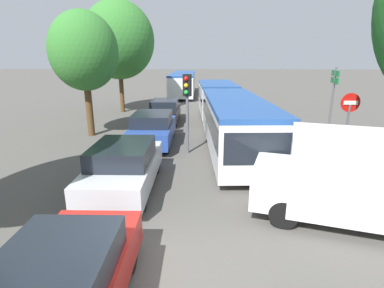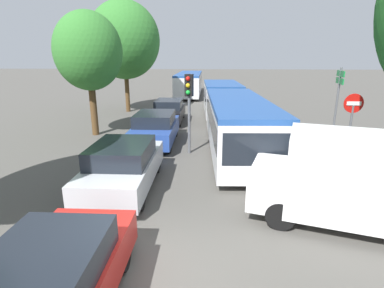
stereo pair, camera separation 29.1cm
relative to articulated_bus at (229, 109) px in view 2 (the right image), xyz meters
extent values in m
plane|color=#4F4C47|center=(-1.81, -11.49, -1.35)|extent=(200.00, 200.00, 0.00)
cube|color=silver|center=(0.18, -3.40, -0.15)|extent=(2.83, 8.92, 1.90)
cube|color=black|center=(0.18, -3.40, 0.20)|extent=(2.83, 8.57, 0.83)
cube|color=#234C93|center=(0.18, -3.40, 0.90)|extent=(2.83, 8.92, 0.19)
cube|color=silver|center=(-0.26, 4.93, -0.15)|extent=(2.68, 6.14, 1.90)
cube|color=black|center=(-0.26, 4.93, 0.20)|extent=(2.69, 5.90, 0.83)
cube|color=#234C93|center=(-0.26, 4.93, 0.90)|extent=(2.68, 6.14, 0.19)
cylinder|color=black|center=(-0.08, 1.46, -0.15)|extent=(1.79, 1.02, 1.75)
cube|color=black|center=(0.42, -7.76, 0.08)|extent=(2.08, 0.20, 1.02)
cylinder|color=black|center=(1.32, -6.16, -0.89)|extent=(0.33, 0.94, 0.93)
cylinder|color=black|center=(-0.66, -6.27, -0.89)|extent=(0.33, 0.94, 0.93)
cylinder|color=black|center=(1.02, -0.53, -0.89)|extent=(0.33, 0.94, 0.93)
cylinder|color=black|center=(-0.96, -0.64, -0.89)|extent=(0.33, 0.94, 0.93)
cylinder|color=black|center=(0.73, 4.98, -0.89)|extent=(0.33, 0.94, 0.93)
cylinder|color=black|center=(-1.26, 4.87, -0.89)|extent=(0.33, 0.94, 0.93)
cube|color=silver|center=(-3.47, 17.03, -0.12)|extent=(2.59, 11.11, 1.93)
cube|color=black|center=(-3.47, 17.03, 0.22)|extent=(2.61, 10.55, 0.81)
cube|color=#234C93|center=(-3.47, 17.03, 0.94)|extent=(2.59, 11.11, 0.19)
cylinder|color=black|center=(-4.55, 20.67, -0.87)|extent=(0.30, 0.97, 0.96)
cylinder|color=black|center=(-2.48, 20.69, -0.87)|extent=(0.30, 0.97, 0.96)
cylinder|color=black|center=(-4.46, 13.69, -0.87)|extent=(0.30, 0.97, 0.96)
cylinder|color=black|center=(-2.40, 13.72, -0.87)|extent=(0.30, 0.97, 0.96)
cube|color=black|center=(-3.37, -12.84, -0.18)|extent=(1.63, 2.17, 0.51)
cylinder|color=black|center=(-4.12, -11.45, -1.04)|extent=(0.22, 0.63, 0.62)
cylinder|color=black|center=(-2.66, -11.42, -1.04)|extent=(0.22, 0.63, 0.62)
cube|color=#B7BABF|center=(-3.71, -7.63, -0.72)|extent=(1.94, 4.43, 0.71)
cube|color=black|center=(-3.70, -7.73, -0.09)|extent=(1.75, 2.33, 0.54)
cylinder|color=black|center=(-4.51, -6.24, -1.02)|extent=(0.24, 0.67, 0.67)
cylinder|color=black|center=(-2.95, -6.21, -1.02)|extent=(0.24, 0.67, 0.67)
cylinder|color=black|center=(-4.46, -9.05, -1.02)|extent=(0.24, 0.67, 0.67)
cylinder|color=black|center=(-2.90, -9.02, -1.02)|extent=(0.24, 0.67, 0.67)
cube|color=#284799|center=(-3.64, -2.47, -0.72)|extent=(1.96, 4.47, 0.72)
cube|color=black|center=(-3.64, -2.58, -0.08)|extent=(1.77, 2.35, 0.55)
cylinder|color=black|center=(-4.46, -1.07, -1.01)|extent=(0.24, 0.68, 0.68)
cylinder|color=black|center=(-2.88, -1.04, -1.01)|extent=(0.24, 0.68, 0.68)
cylinder|color=black|center=(-4.41, -3.91, -1.01)|extent=(0.24, 0.68, 0.68)
cylinder|color=black|center=(-2.83, -3.88, -1.01)|extent=(0.24, 0.68, 0.68)
cube|color=black|center=(-3.69, 2.60, -0.75)|extent=(1.85, 4.22, 0.68)
cube|color=black|center=(-3.69, 2.50, -0.15)|extent=(1.67, 2.22, 0.52)
cylinder|color=black|center=(-4.46, 3.93, -1.03)|extent=(0.23, 0.64, 0.64)
cylinder|color=black|center=(-2.97, 3.96, -1.03)|extent=(0.23, 0.64, 0.64)
cylinder|color=black|center=(-4.41, 1.25, -1.03)|extent=(0.23, 0.64, 0.64)
cylinder|color=black|center=(-2.92, 1.28, -1.03)|extent=(0.23, 0.64, 0.64)
cube|color=white|center=(3.02, -9.50, -0.04)|extent=(4.50, 3.08, 2.00)
cube|color=white|center=(0.63, -8.79, -0.51)|extent=(1.40, 2.08, 1.00)
cylinder|color=black|center=(0.77, -9.71, -0.99)|extent=(0.76, 0.43, 0.72)
cylinder|color=black|center=(1.25, -8.10, -0.99)|extent=(0.76, 0.43, 0.72)
cylinder|color=#56595E|center=(-1.91, -3.83, 0.35)|extent=(0.12, 0.12, 3.40)
cube|color=black|center=(-1.91, -3.83, 1.60)|extent=(0.37, 0.31, 0.90)
sphere|color=red|center=(-1.95, -3.97, 1.88)|extent=(0.18, 0.18, 0.18)
sphere|color=#EAAD14|center=(-1.95, -3.97, 1.60)|extent=(0.18, 0.18, 0.18)
sphere|color=green|center=(-1.95, -3.97, 1.32)|extent=(0.18, 0.18, 0.18)
cylinder|color=#56595E|center=(4.16, -5.24, -0.15)|extent=(0.08, 0.08, 2.40)
cylinder|color=red|center=(4.16, -5.24, 1.12)|extent=(0.70, 0.03, 0.70)
cube|color=white|center=(4.16, -5.26, 1.12)|extent=(0.50, 0.04, 0.14)
cylinder|color=#56595E|center=(5.22, -1.14, 0.45)|extent=(0.10, 0.10, 3.60)
cube|color=#197A38|center=(5.22, -1.14, 1.95)|extent=(0.29, 1.39, 0.28)
cube|color=#197A38|center=(5.22, -1.14, 1.61)|extent=(0.29, 1.39, 0.28)
cylinder|color=#51381E|center=(-7.24, -0.93, 0.09)|extent=(0.35, 0.35, 2.88)
ellipsoid|color=#33752D|center=(-7.24, -0.93, 3.00)|extent=(3.40, 3.40, 3.93)
cylinder|color=#51381E|center=(-7.41, 6.26, 0.23)|extent=(0.32, 0.32, 3.15)
ellipsoid|color=#33752D|center=(-7.41, 6.26, 3.88)|extent=(5.17, 5.17, 5.56)
camera|label=1|loc=(-1.24, -16.38, 2.74)|focal=28.00mm
camera|label=2|loc=(-0.95, -16.37, 2.74)|focal=28.00mm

